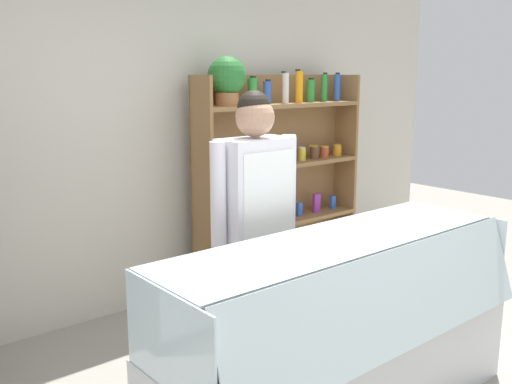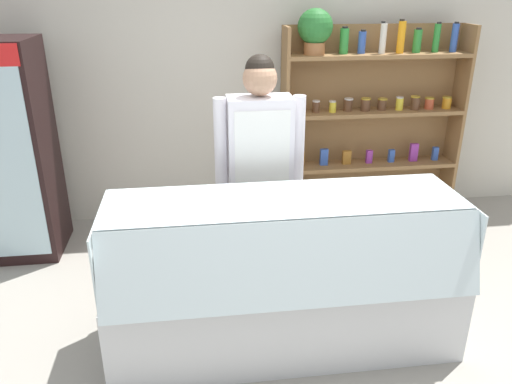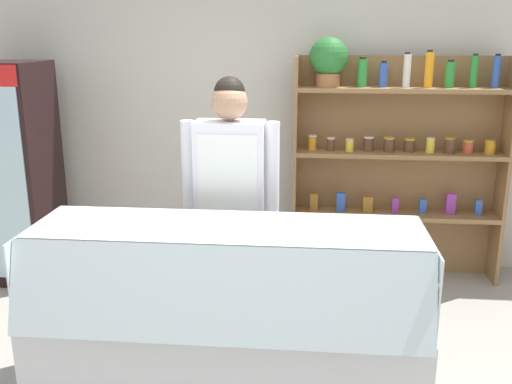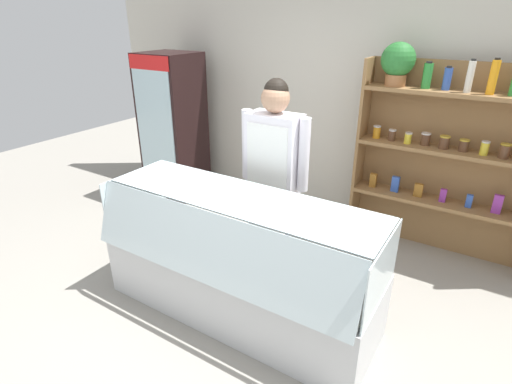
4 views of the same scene
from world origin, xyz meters
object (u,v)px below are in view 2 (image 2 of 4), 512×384
at_px(shelving_unit, 363,104).
at_px(deli_display_case, 282,300).
at_px(drinks_fridge, 9,152).
at_px(shop_clerk, 260,158).

xyz_separation_m(shelving_unit, deli_display_case, (-1.08, -1.81, -0.84)).
xyz_separation_m(drinks_fridge, shelving_unit, (3.11, 0.30, 0.24)).
bearing_deg(shelving_unit, drinks_fridge, -174.57).
height_order(drinks_fridge, shelving_unit, shelving_unit).
distance_m(shelving_unit, deli_display_case, 2.27).
xyz_separation_m(deli_display_case, shop_clerk, (-0.06, 0.65, 0.75)).
relative_size(drinks_fridge, deli_display_case, 0.83).
height_order(shelving_unit, deli_display_case, shelving_unit).
relative_size(shelving_unit, deli_display_case, 0.92).
relative_size(drinks_fridge, shop_clerk, 1.02).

